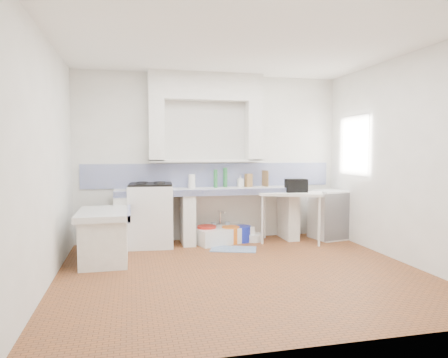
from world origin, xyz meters
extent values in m
plane|color=brown|center=(0.00, 0.00, 0.00)|extent=(4.50, 4.50, 0.00)
plane|color=white|center=(0.00, 0.00, 2.80)|extent=(4.50, 4.50, 0.00)
plane|color=white|center=(0.00, 2.00, 1.40)|extent=(4.50, 0.00, 4.50)
plane|color=white|center=(0.00, -2.00, 1.40)|extent=(4.50, 0.00, 4.50)
plane|color=white|center=(-2.25, 0.00, 1.40)|extent=(0.00, 4.50, 4.50)
plane|color=white|center=(2.25, 0.00, 1.40)|extent=(0.00, 4.50, 4.50)
cube|color=white|center=(-0.10, 1.88, 2.58)|extent=(1.90, 0.25, 0.45)
cube|color=#351D11|center=(2.42, 1.20, 1.60)|extent=(0.35, 0.86, 1.06)
cube|color=white|center=(2.28, 1.20, 1.98)|extent=(0.01, 0.84, 0.24)
cube|color=white|center=(-0.10, 1.70, 0.86)|extent=(3.00, 0.60, 0.08)
cube|color=navy|center=(-0.10, 1.42, 0.86)|extent=(3.00, 0.04, 0.10)
cube|color=white|center=(-1.50, 1.70, 0.41)|extent=(0.20, 0.55, 0.82)
cube|color=white|center=(-0.45, 1.70, 0.41)|extent=(0.20, 0.55, 0.82)
cube|color=white|center=(1.30, 1.70, 0.41)|extent=(0.20, 0.55, 0.82)
cube|color=white|center=(-1.70, 0.90, 0.66)|extent=(0.70, 1.10, 0.08)
cube|color=white|center=(-1.70, 0.90, 0.31)|extent=(0.60, 1.00, 0.62)
cube|color=navy|center=(-1.37, 0.90, 0.66)|extent=(0.04, 1.10, 0.10)
cube|color=navy|center=(0.00, 1.99, 1.10)|extent=(4.27, 0.03, 0.40)
cube|color=white|center=(-1.04, 1.68, 0.49)|extent=(0.74, 0.72, 0.97)
cube|color=white|center=(0.13, 1.67, 0.11)|extent=(1.05, 0.78, 0.23)
cube|color=white|center=(1.24, 1.43, 0.42)|extent=(1.14, 0.91, 0.04)
cube|color=white|center=(2.00, 1.55, 0.42)|extent=(0.64, 0.64, 0.83)
cylinder|color=red|center=(-0.14, 1.63, 0.15)|extent=(0.41, 0.41, 0.29)
cylinder|color=orange|center=(0.25, 1.59, 0.14)|extent=(0.39, 0.39, 0.27)
cylinder|color=#1827B3|center=(0.46, 1.63, 0.13)|extent=(0.33, 0.33, 0.27)
cylinder|color=white|center=(0.66, 1.64, 0.06)|extent=(0.36, 0.36, 0.12)
cylinder|color=silver|center=(0.01, 1.84, 0.15)|extent=(0.11, 0.11, 0.30)
cylinder|color=silver|center=(0.26, 1.85, 0.15)|extent=(0.10, 0.10, 0.31)
cube|color=black|center=(1.31, 1.41, 0.94)|extent=(0.36, 0.23, 0.22)
cylinder|color=#246833|center=(0.04, 1.81, 1.05)|extent=(0.08, 0.08, 0.30)
cylinder|color=#246833|center=(0.22, 1.85, 1.07)|extent=(0.09, 0.09, 0.33)
cube|color=olive|center=(0.62, 1.83, 1.01)|extent=(0.13, 0.12, 0.22)
cube|color=olive|center=(0.93, 1.85, 1.04)|extent=(0.06, 0.20, 0.28)
cylinder|color=white|center=(-0.36, 1.83, 1.01)|extent=(0.15, 0.15, 0.23)
imported|color=white|center=(0.48, 1.85, 1.00)|extent=(0.10, 0.10, 0.21)
cube|color=#2B5292|center=(0.18, 1.14, 0.01)|extent=(0.78, 0.60, 0.01)
camera|label=1|loc=(-1.34, -4.80, 1.52)|focal=32.51mm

